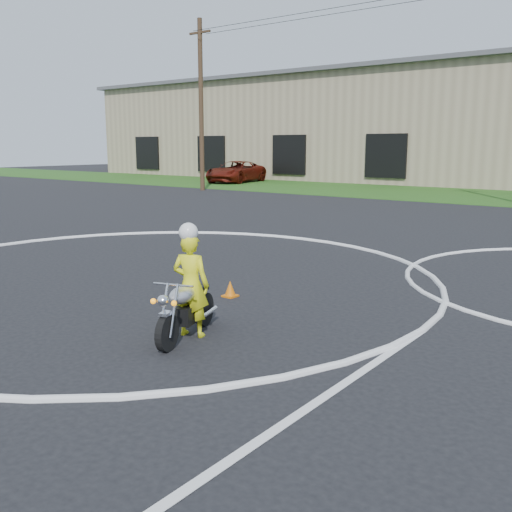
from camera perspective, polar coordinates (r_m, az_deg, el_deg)
The scene contains 7 objects.
ground at distance 10.59m, azimuth -22.93°, elevation -4.80°, with size 120.00×120.00×0.00m, color black.
grass_strip at distance 33.29m, azimuth 21.74°, elevation 5.57°, with size 120.00×10.00×0.02m, color #1E4714.
course_markings at distance 11.83m, azimuth 1.23°, elevation -2.27°, with size 19.05×19.05×0.12m.
primary_motorcycle at distance 8.22m, azimuth -7.05°, elevation -5.26°, with size 0.72×1.65×0.90m.
rider_primary_grp at distance 8.23m, azimuth -6.55°, elevation -2.59°, with size 0.63×0.51×1.66m.
pickup_grp at distance 42.70m, azimuth -2.03°, elevation 8.42°, with size 3.57×6.03×1.57m.
warehouse at distance 52.43m, azimuth 6.57°, elevation 12.53°, with size 41.00×17.00×8.30m.
Camera 1 is at (8.95, -4.95, 2.73)m, focal length 40.00 mm.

